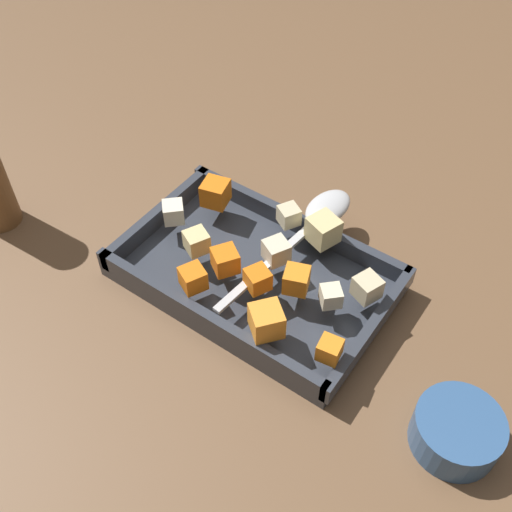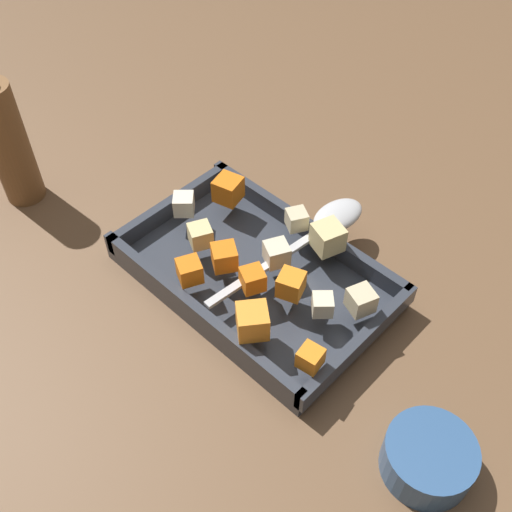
{
  "view_description": "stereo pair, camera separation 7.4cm",
  "coord_description": "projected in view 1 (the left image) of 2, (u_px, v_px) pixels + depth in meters",
  "views": [
    {
      "loc": [
        0.29,
        -0.38,
        0.6
      ],
      "look_at": [
        0.0,
        0.02,
        0.05
      ],
      "focal_mm": 42.99,
      "sensor_mm": 36.0,
      "label": 1
    },
    {
      "loc": [
        0.34,
        -0.34,
        0.6
      ],
      "look_at": [
        0.0,
        0.02,
        0.05
      ],
      "focal_mm": 42.99,
      "sensor_mm": 36.0,
      "label": 2
    }
  ],
  "objects": [
    {
      "name": "ground_plane",
      "position": [
        246.0,
        289.0,
        0.77
      ],
      "size": [
        4.0,
        4.0,
        0.0
      ],
      "primitive_type": "plane",
      "color": "brown"
    },
    {
      "name": "baking_dish",
      "position": [
        256.0,
        277.0,
        0.77
      ],
      "size": [
        0.33,
        0.2,
        0.04
      ],
      "color": "#333842",
      "rests_on": "ground_plane"
    },
    {
      "name": "carrot_chunk_front_center",
      "position": [
        330.0,
        350.0,
        0.65
      ],
      "size": [
        0.03,
        0.03,
        0.02
      ],
      "primitive_type": "cube",
      "rotation": [
        0.0,
        0.0,
        4.86
      ],
      "color": "orange",
      "rests_on": "baking_dish"
    },
    {
      "name": "carrot_chunk_corner_se",
      "position": [
        258.0,
        279.0,
        0.71
      ],
      "size": [
        0.03,
        0.03,
        0.03
      ],
      "primitive_type": "cube",
      "rotation": [
        0.0,
        0.0,
        5.83
      ],
      "color": "orange",
      "rests_on": "baking_dish"
    },
    {
      "name": "carrot_chunk_mid_left",
      "position": [
        296.0,
        280.0,
        0.71
      ],
      "size": [
        0.04,
        0.04,
        0.03
      ],
      "primitive_type": "cube",
      "rotation": [
        0.0,
        0.0,
        5.08
      ],
      "color": "orange",
      "rests_on": "baking_dish"
    },
    {
      "name": "carrot_chunk_corner_nw",
      "position": [
        215.0,
        193.0,
        0.8
      ],
      "size": [
        0.04,
        0.04,
        0.03
      ],
      "primitive_type": "cube",
      "rotation": [
        0.0,
        0.0,
        3.39
      ],
      "color": "orange",
      "rests_on": "baking_dish"
    },
    {
      "name": "carrot_chunk_corner_sw",
      "position": [
        193.0,
        278.0,
        0.71
      ],
      "size": [
        0.04,
        0.04,
        0.03
      ],
      "primitive_type": "cube",
      "rotation": [
        0.0,
        0.0,
        2.7
      ],
      "color": "orange",
      "rests_on": "baking_dish"
    },
    {
      "name": "carrot_chunk_near_spoon",
      "position": [
        225.0,
        260.0,
        0.73
      ],
      "size": [
        0.04,
        0.04,
        0.03
      ],
      "primitive_type": "cube",
      "rotation": [
        0.0,
        0.0,
        0.99
      ],
      "color": "orange",
      "rests_on": "baking_dish"
    },
    {
      "name": "carrot_chunk_center",
      "position": [
        266.0,
        321.0,
        0.66
      ],
      "size": [
        0.05,
        0.05,
        0.03
      ],
      "primitive_type": "cube",
      "rotation": [
        0.0,
        0.0,
        2.47
      ],
      "color": "orange",
      "rests_on": "baking_dish"
    },
    {
      "name": "potato_chunk_heap_top",
      "position": [
        331.0,
        296.0,
        0.69
      ],
      "size": [
        0.03,
        0.03,
        0.02
      ],
      "primitive_type": "cube",
      "rotation": [
        0.0,
        0.0,
        0.78
      ],
      "color": "beige",
      "rests_on": "baking_dish"
    },
    {
      "name": "potato_chunk_back_center",
      "position": [
        286.0,
        214.0,
        0.78
      ],
      "size": [
        0.03,
        0.03,
        0.02
      ],
      "primitive_type": "cube",
      "rotation": [
        0.0,
        0.0,
        4.2
      ],
      "color": "beige",
      "rests_on": "baking_dish"
    },
    {
      "name": "potato_chunk_under_handle",
      "position": [
        197.0,
        242.0,
        0.75
      ],
      "size": [
        0.04,
        0.04,
        0.03
      ],
      "primitive_type": "cube",
      "rotation": [
        0.0,
        0.0,
        2.68
      ],
      "color": "#E0CC89",
      "rests_on": "baking_dish"
    },
    {
      "name": "potato_chunk_near_right",
      "position": [
        367.0,
        287.0,
        0.7
      ],
      "size": [
        0.04,
        0.04,
        0.03
      ],
      "primitive_type": "cube",
      "rotation": [
        0.0,
        0.0,
        5.92
      ],
      "color": "beige",
      "rests_on": "baking_dish"
    },
    {
      "name": "potato_chunk_far_left",
      "position": [
        323.0,
        230.0,
        0.76
      ],
      "size": [
        0.04,
        0.04,
        0.03
      ],
      "primitive_type": "cube",
      "rotation": [
        0.0,
        0.0,
        4.38
      ],
      "color": "#E0CC89",
      "rests_on": "baking_dish"
    },
    {
      "name": "parsnip_chunk_corner_ne",
      "position": [
        276.0,
        251.0,
        0.74
      ],
      "size": [
        0.04,
        0.04,
        0.03
      ],
      "primitive_type": "cube",
      "rotation": [
        0.0,
        0.0,
        5.81
      ],
      "color": "beige",
      "rests_on": "baking_dish"
    },
    {
      "name": "parsnip_chunk_mid_right",
      "position": [
        173.0,
        212.0,
        0.78
      ],
      "size": [
        0.04,
        0.04,
        0.03
      ],
      "primitive_type": "cube",
      "rotation": [
        0.0,
        0.0,
        5.48
      ],
      "color": "silver",
      "rests_on": "baking_dish"
    },
    {
      "name": "serving_spoon",
      "position": [
        321.0,
        213.0,
        0.79
      ],
      "size": [
        0.05,
        0.25,
        0.02
      ],
      "rotation": [
        0.0,
        0.0,
        4.62
      ],
      "color": "silver",
      "rests_on": "baking_dish"
    },
    {
      "name": "small_prep_bowl",
      "position": [
        457.0,
        431.0,
        0.62
      ],
      "size": [
        0.09,
        0.09,
        0.04
      ],
      "primitive_type": "cylinder",
      "color": "#33598C",
      "rests_on": "ground_plane"
    }
  ]
}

